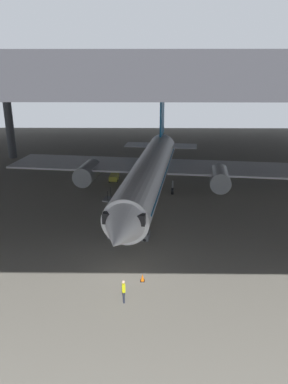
{
  "coord_description": "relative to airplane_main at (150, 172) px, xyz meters",
  "views": [
    {
      "loc": [
        -0.87,
        -44.87,
        15.87
      ],
      "look_at": [
        -1.35,
        -6.21,
        2.69
      ],
      "focal_mm": 34.78,
      "sensor_mm": 36.0,
      "label": 1
    }
  ],
  "objects": [
    {
      "name": "boarding_stairs",
      "position": [
        -2.15,
        -10.84,
        -2.87
      ],
      "size": [
        4.53,
        2.02,
        4.85
      ],
      "color": "slate",
      "rests_on": "ground_plane"
    },
    {
      "name": "traffic_cone_orange",
      "position": [
        -0.63,
        -18.64,
        -3.33
      ],
      "size": [
        0.36,
        0.36,
        0.6
      ],
      "color": "black",
      "rests_on": "ground_plane"
    },
    {
      "name": "baggage_tug",
      "position": [
        -5.19,
        7.77,
        -3.09
      ],
      "size": [
        1.39,
        2.26,
        0.9
      ],
      "color": "yellow",
      "rests_on": "ground_plane"
    },
    {
      "name": "crew_worker_by_stairs",
      "position": [
        -4.02,
        -7.37,
        -2.63
      ],
      "size": [
        0.24,
        0.55,
        1.72
      ],
      "color": "#232838",
      "rests_on": "ground_plane"
    },
    {
      "name": "airplane_main",
      "position": [
        0.0,
        0.0,
        0.0
      ],
      "size": [
        38.88,
        39.97,
        12.36
      ],
      "color": "white",
      "rests_on": "ground_plane"
    },
    {
      "name": "hangar_structure",
      "position": [
        0.61,
        14.9,
        12.0
      ],
      "size": [
        121.0,
        99.0,
        16.24
      ],
      "color": "#4C4F54",
      "rests_on": "ground_plane"
    },
    {
      "name": "crew_worker_near_nose",
      "position": [
        -1.91,
        -21.37,
        -2.6
      ],
      "size": [
        0.28,
        0.54,
        1.77
      ],
      "color": "#232838",
      "rests_on": "ground_plane"
    },
    {
      "name": "ground_plane",
      "position": [
        0.67,
        1.16,
        -3.62
      ],
      "size": [
        110.0,
        110.0,
        0.0
      ],
      "primitive_type": "plane",
      "color": "gray"
    }
  ]
}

